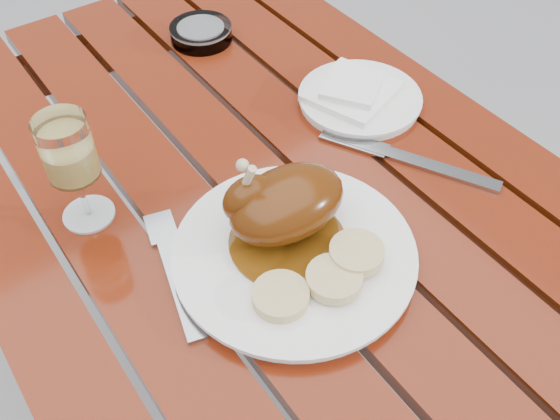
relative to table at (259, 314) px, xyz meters
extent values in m
plane|color=slate|center=(0.00, 0.00, -0.38)|extent=(60.00, 60.00, 0.00)
cube|color=maroon|center=(0.00, 0.00, 0.00)|extent=(0.80, 1.20, 0.75)
cylinder|color=white|center=(-0.04, -0.16, 0.39)|extent=(0.41, 0.41, 0.02)
cylinder|color=#59310A|center=(-0.04, -0.15, 0.40)|extent=(0.15, 0.15, 0.00)
ellipsoid|color=#5A2806|center=(-0.03, -0.13, 0.44)|extent=(0.16, 0.11, 0.08)
ellipsoid|color=#5A2806|center=(-0.07, -0.10, 0.45)|extent=(0.08, 0.05, 0.06)
cylinder|color=#C6B28C|center=(-0.07, -0.10, 0.47)|extent=(0.02, 0.04, 0.09)
cylinder|color=#D2BB80|center=(-0.10, -0.22, 0.40)|extent=(0.07, 0.07, 0.02)
cylinder|color=#D2BB80|center=(-0.04, -0.24, 0.41)|extent=(0.07, 0.07, 0.02)
cylinder|color=#D2BB80|center=(0.01, -0.22, 0.41)|extent=(0.07, 0.07, 0.02)
cylinder|color=#E9CB69|center=(-0.23, 0.06, 0.46)|extent=(0.09, 0.09, 0.17)
cylinder|color=white|center=(0.24, 0.04, 0.38)|extent=(0.26, 0.26, 0.02)
cube|color=white|center=(0.23, 0.05, 0.40)|extent=(0.17, 0.16, 0.01)
cylinder|color=#B2B7BC|center=(0.12, 0.36, 0.39)|extent=(0.12, 0.12, 0.03)
cube|color=gray|center=(-0.18, -0.10, 0.38)|extent=(0.07, 0.20, 0.01)
cube|color=gray|center=(0.22, -0.13, 0.38)|extent=(0.13, 0.22, 0.01)
camera|label=1|loc=(-0.35, -0.56, 1.02)|focal=40.00mm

